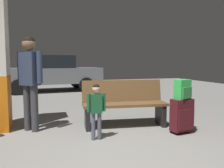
# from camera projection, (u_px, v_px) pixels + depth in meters

# --- Properties ---
(ground_plane) EXTENTS (18.00, 18.00, 0.10)m
(ground_plane) POSITION_uv_depth(u_px,v_px,m) (76.00, 107.00, 6.83)
(ground_plane) COLOR gray
(bench) EXTENTS (1.65, 0.70, 0.89)m
(bench) POSITION_uv_depth(u_px,v_px,m) (124.00, 104.00, 4.58)
(bench) COLOR brown
(bench) RESTS_ON ground_plane
(suitcase) EXTENTS (0.41, 0.29, 0.60)m
(suitcase) POSITION_uv_depth(u_px,v_px,m) (182.00, 115.00, 4.12)
(suitcase) COLOR #471419
(suitcase) RESTS_ON ground_plane
(backpack_bright) EXTENTS (0.32, 0.26, 0.34)m
(backpack_bright) POSITION_uv_depth(u_px,v_px,m) (183.00, 90.00, 4.08)
(backpack_bright) COLOR green
(backpack_bright) RESTS_ON suitcase
(child) EXTENTS (0.30, 0.18, 0.90)m
(child) POSITION_uv_depth(u_px,v_px,m) (96.00, 106.00, 3.76)
(child) COLOR #4C5160
(child) RESTS_ON ground_plane
(adult) EXTENTS (0.43, 0.45, 1.70)m
(adult) POSITION_uv_depth(u_px,v_px,m) (30.00, 73.00, 4.21)
(adult) COLOR #38383D
(adult) RESTS_ON ground_plane
(parked_car_far) EXTENTS (4.23, 2.07, 1.51)m
(parked_car_far) POSITION_uv_depth(u_px,v_px,m) (50.00, 72.00, 10.02)
(parked_car_far) COLOR slate
(parked_car_far) RESTS_ON ground_plane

